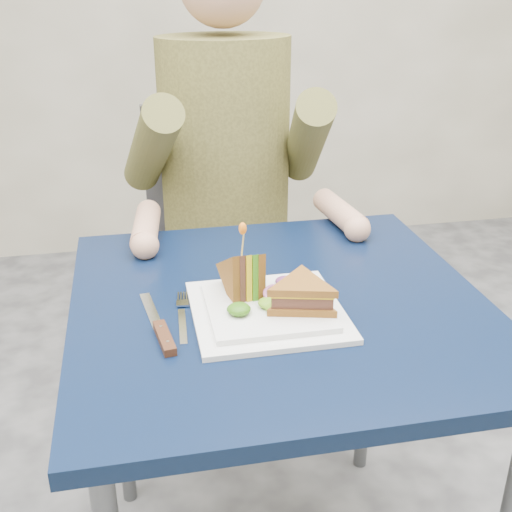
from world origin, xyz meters
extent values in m
cube|color=black|center=(0.00, 0.00, 0.71)|extent=(0.75, 0.75, 0.03)
cylinder|color=#595B5E|center=(-0.32, 0.32, 0.35)|extent=(0.04, 0.04, 0.70)
cylinder|color=#595B5E|center=(0.32, 0.32, 0.35)|extent=(0.04, 0.04, 0.70)
cube|color=#47474C|center=(0.00, 0.65, 0.45)|extent=(0.42, 0.40, 0.04)
cube|color=#47474C|center=(0.00, 0.83, 0.70)|extent=(0.42, 0.03, 0.46)
cylinder|color=#47474C|center=(-0.18, 0.48, 0.21)|extent=(0.02, 0.02, 0.43)
cylinder|color=#47474C|center=(0.18, 0.48, 0.21)|extent=(0.02, 0.02, 0.43)
cylinder|color=#47474C|center=(-0.18, 0.82, 0.21)|extent=(0.02, 0.02, 0.43)
cylinder|color=#47474C|center=(0.18, 0.82, 0.21)|extent=(0.02, 0.02, 0.43)
cylinder|color=brown|center=(0.00, 0.63, 0.87)|extent=(0.34, 0.34, 0.52)
cylinder|color=brown|center=(-0.20, 0.54, 0.89)|extent=(0.15, 0.39, 0.31)
cylinder|color=tan|center=(-0.23, 0.34, 0.76)|extent=(0.08, 0.20, 0.06)
sphere|color=tan|center=(-0.23, 0.24, 0.76)|extent=(0.06, 0.06, 0.06)
cylinder|color=brown|center=(0.20, 0.54, 0.89)|extent=(0.15, 0.39, 0.31)
cylinder|color=tan|center=(0.23, 0.34, 0.76)|extent=(0.08, 0.20, 0.06)
sphere|color=tan|center=(0.23, 0.24, 0.76)|extent=(0.06, 0.06, 0.06)
cube|color=white|center=(-0.03, -0.05, 0.73)|extent=(0.26, 0.26, 0.01)
cube|color=white|center=(-0.03, -0.05, 0.74)|extent=(0.21, 0.21, 0.01)
cube|color=silver|center=(-0.18, -0.06, 0.73)|extent=(0.02, 0.12, 0.00)
cube|color=silver|center=(-0.18, 0.01, 0.73)|extent=(0.02, 0.02, 0.00)
cube|color=silver|center=(-0.18, 0.04, 0.73)|extent=(0.01, 0.03, 0.00)
cube|color=silver|center=(-0.18, 0.04, 0.73)|extent=(0.01, 0.03, 0.00)
cube|color=silver|center=(-0.17, 0.04, 0.73)|extent=(0.01, 0.03, 0.00)
cube|color=silver|center=(-0.17, 0.04, 0.73)|extent=(0.01, 0.03, 0.00)
cube|color=silver|center=(-0.23, 0.00, 0.73)|extent=(0.04, 0.14, 0.00)
cube|color=black|center=(-0.22, -0.10, 0.74)|extent=(0.03, 0.10, 0.01)
cylinder|color=silver|center=(-0.22, -0.08, 0.74)|extent=(0.01, 0.01, 0.00)
cylinder|color=silver|center=(-0.21, -0.13, 0.74)|extent=(0.01, 0.01, 0.00)
cylinder|color=tan|center=(-0.07, 0.00, 0.85)|extent=(0.01, 0.01, 0.06)
ellipsoid|color=orange|center=(-0.07, 0.00, 0.88)|extent=(0.01, 0.01, 0.02)
torus|color=#9E4C7A|center=(-0.02, -0.04, 0.77)|extent=(0.04, 0.04, 0.02)
camera|label=1|loc=(-0.25, -1.00, 1.29)|focal=45.00mm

